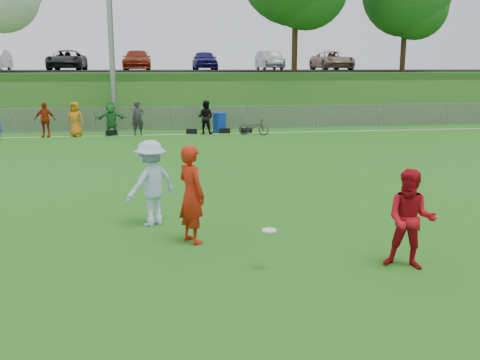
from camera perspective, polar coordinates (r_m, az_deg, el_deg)
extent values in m
plane|color=#1E5B13|center=(9.78, -3.66, -8.30)|extent=(120.00, 120.00, 0.00)
cube|color=white|center=(27.36, -7.25, 4.84)|extent=(60.00, 0.10, 0.01)
cube|color=gray|center=(29.28, -7.41, 6.47)|extent=(58.00, 0.02, 1.20)
cube|color=gray|center=(29.23, -7.45, 7.74)|extent=(58.00, 0.04, 0.04)
cylinder|color=gray|center=(30.13, -13.71, 16.68)|extent=(0.30, 0.30, 12.00)
cube|color=#265618|center=(40.19, -7.94, 9.24)|extent=(120.00, 18.00, 3.00)
cube|color=black|center=(42.15, -8.06, 11.47)|extent=(120.00, 12.00, 0.10)
cylinder|color=black|center=(34.99, 5.95, 18.32)|extent=(0.36, 0.36, 8.50)
cylinder|color=black|center=(39.08, 17.20, 16.09)|extent=(0.36, 0.36, 7.00)
sphere|color=#185316|center=(39.14, 18.30, 17.05)|extent=(4.20, 4.20, 4.20)
imported|color=black|center=(41.60, -17.97, 12.07)|extent=(2.39, 5.18, 1.44)
imported|color=maroon|center=(41.16, -10.92, 12.43)|extent=(2.02, 4.96, 1.44)
imported|color=navy|center=(41.32, -3.80, 12.62)|extent=(1.70, 4.23, 1.44)
imported|color=gray|center=(42.08, 3.16, 12.61)|extent=(1.52, 4.37, 1.44)
imported|color=gray|center=(43.40, 9.79, 12.44)|extent=(2.39, 5.18, 1.44)
imported|color=#A52B0B|center=(27.77, -20.11, 6.06)|extent=(1.02, 0.47, 1.69)
imported|color=#CB6C13|center=(27.53, -17.17, 6.21)|extent=(0.93, 0.71, 1.69)
imported|color=#207A2F|center=(27.34, -13.58, 6.37)|extent=(1.61, 0.63, 1.69)
imported|color=#29292B|center=(27.27, -10.83, 6.48)|extent=(0.68, 0.51, 1.69)
imported|color=black|center=(27.37, -3.69, 6.69)|extent=(1.02, 0.93, 1.69)
cube|color=black|center=(27.52, -13.54, 4.90)|extent=(0.60, 0.41, 0.26)
cube|color=black|center=(27.49, -5.19, 5.18)|extent=(0.56, 0.30, 0.26)
cube|color=black|center=(27.66, -1.66, 5.27)|extent=(0.56, 0.30, 0.26)
cube|color=black|center=(27.83, 0.68, 5.31)|extent=(0.57, 0.33, 0.26)
imported|color=#B31E0C|center=(10.39, -5.19, -1.56)|extent=(0.75, 0.84, 1.93)
imported|color=#AC0B17|center=(9.50, 17.74, -4.02)|extent=(1.05, 0.98, 1.72)
imported|color=#ABC4EE|center=(11.66, -9.46, -0.33)|extent=(1.38, 1.27, 1.86)
cylinder|color=white|center=(9.01, 3.14, -5.38)|extent=(0.25, 0.25, 0.02)
cylinder|color=#0D2E96|center=(27.99, -2.19, 6.13)|extent=(0.83, 0.83, 1.03)
imported|color=#2A2A2C|center=(26.95, 1.48, 5.67)|extent=(1.62, 1.03, 0.80)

